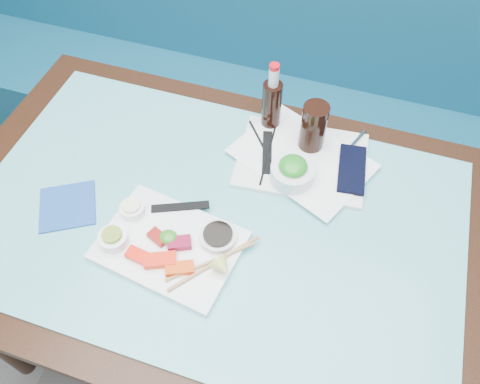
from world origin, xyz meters
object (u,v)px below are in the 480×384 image
(booth_bench, at_px, (287,105))
(seaweed_bowl, at_px, (292,173))
(cola_glass, at_px, (313,127))
(serving_tray, at_px, (302,160))
(cola_bottle_body, at_px, (272,106))
(blue_napkin, at_px, (68,206))
(sashimi_plate, at_px, (170,246))
(dining_table, at_px, (215,235))

(booth_bench, bearing_deg, seaweed_bowl, -76.91)
(cola_glass, bearing_deg, seaweed_bowl, -98.75)
(serving_tray, distance_m, cola_bottle_body, 0.17)
(booth_bench, distance_m, serving_tray, 0.73)
(booth_bench, relative_size, blue_napkin, 21.81)
(sashimi_plate, height_order, serving_tray, sashimi_plate)
(booth_bench, height_order, sashimi_plate, booth_bench)
(cola_bottle_body, distance_m, blue_napkin, 0.60)
(cola_bottle_body, relative_size, blue_napkin, 1.12)
(sashimi_plate, relative_size, serving_tray, 0.95)
(cola_bottle_body, bearing_deg, cola_glass, -20.08)
(sashimi_plate, distance_m, seaweed_bowl, 0.36)
(sashimi_plate, bearing_deg, cola_glass, 67.14)
(booth_bench, distance_m, dining_table, 0.89)
(dining_table, bearing_deg, cola_glass, 59.22)
(dining_table, relative_size, seaweed_bowl, 12.29)
(booth_bench, bearing_deg, serving_tray, -74.44)
(serving_tray, distance_m, seaweed_bowl, 0.08)
(serving_tray, xyz_separation_m, blue_napkin, (-0.53, -0.33, -0.00))
(booth_bench, bearing_deg, cola_bottle_body, -84.41)
(booth_bench, xyz_separation_m, cola_glass, (0.18, -0.54, 0.47))
(dining_table, bearing_deg, sashimi_plate, -120.73)
(blue_napkin, bearing_deg, cola_bottle_body, 46.48)
(serving_tray, bearing_deg, booth_bench, 100.25)
(cola_glass, bearing_deg, blue_napkin, -144.41)
(sashimi_plate, xyz_separation_m, seaweed_bowl, (0.23, 0.28, 0.03))
(serving_tray, bearing_deg, blue_napkin, -153.30)
(dining_table, height_order, sashimi_plate, sashimi_plate)
(sashimi_plate, xyz_separation_m, cola_bottle_body, (0.12, 0.46, 0.07))
(cola_bottle_body, bearing_deg, serving_tray, -40.79)
(blue_napkin, bearing_deg, serving_tray, 32.01)
(dining_table, bearing_deg, seaweed_bowl, 46.74)
(serving_tray, height_order, cola_bottle_body, cola_bottle_body)
(serving_tray, relative_size, seaweed_bowl, 3.00)
(serving_tray, xyz_separation_m, cola_bottle_body, (-0.12, 0.10, 0.07))
(booth_bench, bearing_deg, sashimi_plate, -94.12)
(dining_table, relative_size, blue_napkin, 10.18)
(blue_napkin, bearing_deg, cola_glass, 35.59)
(dining_table, xyz_separation_m, serving_tray, (0.17, 0.24, 0.10))
(seaweed_bowl, xyz_separation_m, cola_glass, (0.02, 0.13, 0.05))
(serving_tray, xyz_separation_m, cola_glass, (0.01, 0.05, 0.08))
(sashimi_plate, xyz_separation_m, cola_glass, (0.25, 0.41, 0.08))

